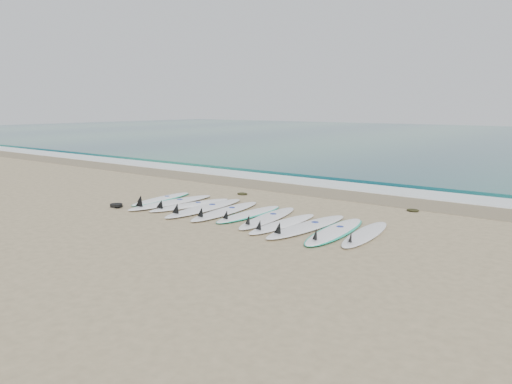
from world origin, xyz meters
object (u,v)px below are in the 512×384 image
Objects in this scene: surfboard_0 at (161,199)px; leash_coil at (117,205)px; surfboard_10 at (364,234)px; surfboard_5 at (249,214)px.

surfboard_0 reaches higher than leash_coil.
leash_coil is (-6.47, -1.23, -0.00)m from surfboard_10.
surfboard_0 is at bearing 81.39° from leash_coil.
surfboard_0 is 3.19m from surfboard_5.
surfboard_10 is at bearing -2.22° from surfboard_5.
surfboard_5 is at bearing -8.02° from surfboard_0.
surfboard_10 is (3.07, -0.07, 0.01)m from surfboard_5.
surfboard_0 is 1.36m from leash_coil.
surfboard_0 is 0.97× the size of surfboard_10.
surfboard_10 is at bearing -8.24° from surfboard_0.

